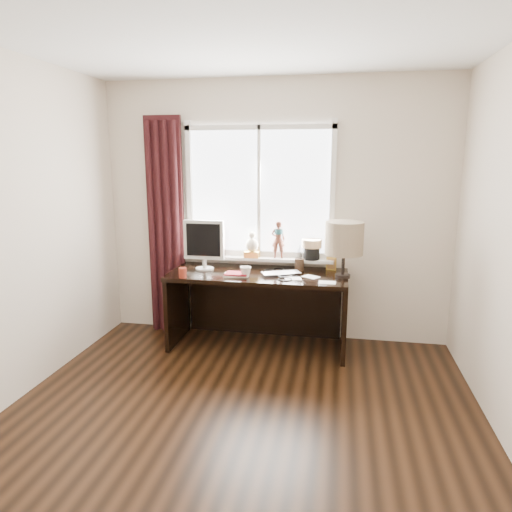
% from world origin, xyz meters
% --- Properties ---
extents(floor, '(3.50, 4.00, 0.00)m').
position_xyz_m(floor, '(0.00, 0.00, 0.00)').
color(floor, black).
rests_on(floor, ground).
extents(ceiling, '(3.50, 4.00, 0.00)m').
position_xyz_m(ceiling, '(0.00, 0.00, 2.60)').
color(ceiling, white).
rests_on(ceiling, wall_back).
extents(wall_back, '(3.50, 0.00, 2.60)m').
position_xyz_m(wall_back, '(0.00, 2.00, 1.30)').
color(wall_back, beige).
rests_on(wall_back, ground).
extents(laptop, '(0.43, 0.36, 0.03)m').
position_xyz_m(laptop, '(0.13, 1.59, 0.76)').
color(laptop, silver).
rests_on(laptop, desk).
extents(mug, '(0.14, 0.14, 0.10)m').
position_xyz_m(mug, '(-0.19, 1.46, 0.80)').
color(mug, white).
rests_on(mug, desk).
extents(red_cup, '(0.07, 0.07, 0.09)m').
position_xyz_m(red_cup, '(-0.75, 1.33, 0.80)').
color(red_cup, maroon).
rests_on(red_cup, desk).
extents(window, '(1.52, 0.21, 1.40)m').
position_xyz_m(window, '(-0.13, 1.95, 1.30)').
color(window, white).
rests_on(window, ground).
extents(curtain, '(0.38, 0.09, 2.25)m').
position_xyz_m(curtain, '(-1.13, 1.91, 1.12)').
color(curtain, black).
rests_on(curtain, floor).
extents(desk, '(1.70, 0.70, 0.75)m').
position_xyz_m(desk, '(-0.10, 1.73, 0.51)').
color(desk, black).
rests_on(desk, floor).
extents(monitor, '(0.40, 0.18, 0.49)m').
position_xyz_m(monitor, '(-0.65, 1.68, 1.03)').
color(monitor, beige).
rests_on(monitor, desk).
extents(notebook_stack, '(0.24, 0.19, 0.03)m').
position_xyz_m(notebook_stack, '(-0.28, 1.48, 0.77)').
color(notebook_stack, beige).
rests_on(notebook_stack, desk).
extents(brush_holder, '(0.09, 0.09, 0.25)m').
position_xyz_m(brush_holder, '(0.28, 1.79, 0.81)').
color(brush_holder, black).
rests_on(brush_holder, desk).
extents(icon_frame, '(0.10, 0.04, 0.13)m').
position_xyz_m(icon_frame, '(0.59, 1.88, 0.81)').
color(icon_frame, gold).
rests_on(icon_frame, desk).
extents(table_lamp, '(0.35, 0.35, 0.52)m').
position_xyz_m(table_lamp, '(0.70, 1.61, 1.11)').
color(table_lamp, black).
rests_on(table_lamp, desk).
extents(loose_papers, '(0.47, 0.32, 0.00)m').
position_xyz_m(loose_papers, '(0.41, 1.49, 0.75)').
color(loose_papers, white).
rests_on(loose_papers, desk).
extents(desk_cables, '(0.36, 0.53, 0.01)m').
position_xyz_m(desk_cables, '(0.10, 1.62, 0.75)').
color(desk_cables, black).
rests_on(desk_cables, desk).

